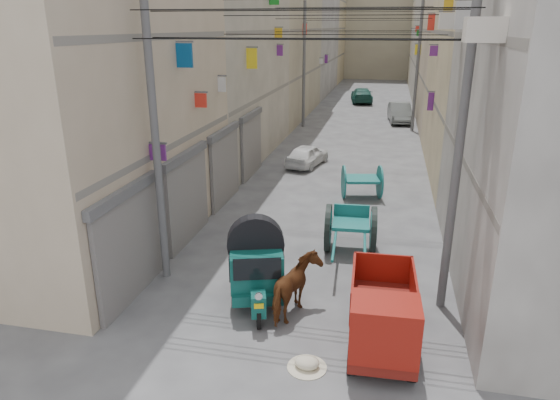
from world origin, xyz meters
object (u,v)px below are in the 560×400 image
(distant_car_grey, at_px, (400,113))
(distant_car_green, at_px, (362,95))
(second_cart, at_px, (362,181))
(distant_car_white, at_px, (307,155))
(feed_sack, at_px, (307,362))
(mini_truck, at_px, (383,323))
(horse, at_px, (296,288))
(auto_rickshaw, at_px, (256,263))
(tonga_cart, at_px, (351,228))

(distant_car_grey, distance_m, distant_car_green, 9.77)
(second_cart, bearing_deg, distant_car_white, 111.85)
(feed_sack, relative_size, distant_car_grey, 0.12)
(mini_truck, distance_m, horse, 2.32)
(auto_rickshaw, relative_size, horse, 1.49)
(second_cart, xyz_separation_m, feed_sack, (-0.40, -10.79, -0.58))
(distant_car_green, bearing_deg, feed_sack, 85.10)
(second_cart, height_order, feed_sack, second_cart)
(auto_rickshaw, height_order, mini_truck, auto_rickshaw)
(horse, distance_m, distant_car_grey, 26.37)
(mini_truck, relative_size, second_cart, 1.74)
(auto_rickshaw, height_order, distant_car_green, auto_rickshaw)
(second_cart, bearing_deg, distant_car_green, 81.76)
(tonga_cart, relative_size, distant_car_white, 1.05)
(tonga_cart, xyz_separation_m, distant_car_grey, (1.63, 22.43, -0.08))
(distant_car_white, bearing_deg, second_cart, 137.42)
(distant_car_white, xyz_separation_m, distant_car_green, (1.28, 22.19, 0.11))
(distant_car_white, relative_size, distant_car_green, 0.71)
(distant_car_white, bearing_deg, tonga_cart, 120.70)
(second_cart, relative_size, feed_sack, 3.48)
(feed_sack, xyz_separation_m, distant_car_white, (-2.49, 15.13, 0.40))
(auto_rickshaw, distance_m, tonga_cart, 3.92)
(distant_car_white, distance_m, distant_car_green, 22.23)
(tonga_cart, xyz_separation_m, horse, (-0.95, -3.82, -0.04))
(distant_car_grey, bearing_deg, distant_car_white, -114.47)
(distant_car_white, xyz_separation_m, distant_car_grey, (4.50, 12.97, 0.14))
(distant_car_grey, bearing_deg, distant_car_green, 103.89)
(auto_rickshaw, relative_size, second_cart, 1.45)
(auto_rickshaw, relative_size, feed_sack, 5.03)
(distant_car_grey, height_order, distant_car_green, distant_car_grey)
(auto_rickshaw, distance_m, distant_car_green, 35.00)
(tonga_cart, height_order, horse, tonga_cart)
(feed_sack, relative_size, distant_car_white, 0.16)
(tonga_cart, distance_m, distant_car_grey, 22.49)
(distant_car_white, bearing_deg, distant_car_grey, -95.25)
(second_cart, bearing_deg, mini_truck, -95.90)
(auto_rickshaw, bearing_deg, distant_car_white, 76.51)
(mini_truck, height_order, second_cart, mini_truck)
(tonga_cart, height_order, mini_truck, mini_truck)
(auto_rickshaw, distance_m, feed_sack, 3.00)
(auto_rickshaw, height_order, second_cart, auto_rickshaw)
(feed_sack, bearing_deg, mini_truck, 25.95)
(auto_rickshaw, relative_size, tonga_cart, 0.77)
(second_cart, distance_m, distant_car_grey, 17.39)
(mini_truck, relative_size, feed_sack, 6.04)
(auto_rickshaw, xyz_separation_m, distant_car_grey, (3.67, 25.77, -0.33))
(horse, bearing_deg, feed_sack, 119.72)
(feed_sack, distance_m, distant_car_white, 15.34)
(feed_sack, relative_size, horse, 0.30)
(mini_truck, relative_size, distant_car_grey, 0.74)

